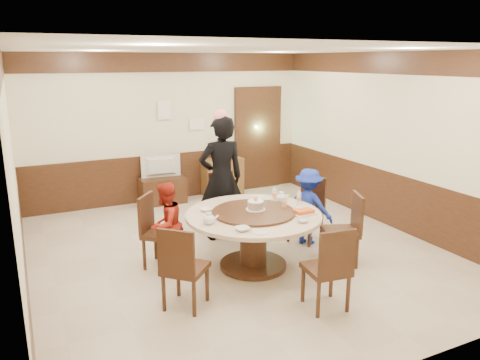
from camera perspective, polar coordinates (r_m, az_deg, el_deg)
name	(u,v)px	position (r m, az deg, el deg)	size (l,w,h in m)	color
room	(237,178)	(6.47, -0.41, 0.19)	(6.00, 6.04, 2.84)	beige
banquet_table	(253,229)	(6.12, 1.64, -5.99)	(1.76, 1.76, 0.78)	#3A2012
chair_0	(306,221)	(7.16, 8.05, -4.99)	(0.59, 0.59, 0.97)	#3A2012
chair_1	(226,215)	(7.37, -1.72, -4.28)	(0.45, 0.46, 0.97)	#3A2012
chair_2	(161,244)	(6.34, -9.65, -7.69)	(0.62, 0.62, 0.97)	#3A2012
chair_3	(185,281)	(5.30, -6.76, -12.19)	(0.62, 0.62, 0.97)	#3A2012
chair_4	(327,282)	(5.33, 10.50, -12.16)	(0.49, 0.50, 0.97)	#3A2012
chair_5	(342,242)	(6.46, 12.30, -7.39)	(0.58, 0.57, 0.97)	#3A2012
person_standing	(221,178)	(7.01, -2.29, 0.19)	(0.69, 0.45, 1.89)	black
person_red	(166,225)	(6.26, -9.03, -5.39)	(0.55, 0.43, 1.13)	#A62316
person_blue	(308,207)	(6.98, 8.32, -3.22)	(0.74, 0.42, 1.14)	#182D9C
birthday_cake	(256,205)	(6.07, 1.92, -3.09)	(0.26, 0.26, 0.18)	white
teapot_left	(209,219)	(5.65, -3.82, -4.81)	(0.17, 0.15, 0.13)	white
teapot_right	(281,198)	(6.53, 5.06, -2.18)	(0.17, 0.15, 0.13)	white
bowl_0	(206,210)	(6.14, -4.13, -3.64)	(0.15, 0.15, 0.04)	white
bowl_1	(303,221)	(5.76, 7.66, -4.93)	(0.14, 0.14, 0.04)	white
bowl_2	(242,229)	(5.44, 0.30, -5.98)	(0.17, 0.17, 0.04)	white
bowl_3	(299,208)	(6.23, 7.25, -3.45)	(0.12, 0.12, 0.04)	white
saucer_near	(260,232)	(5.40, 2.49, -6.34)	(0.18, 0.18, 0.01)	white
saucer_far	(265,198)	(6.67, 3.11, -2.25)	(0.18, 0.18, 0.01)	white
shrimp_platter	(304,212)	(6.05, 7.77, -3.91)	(0.30, 0.20, 0.06)	white
bottle_0	(284,203)	(6.24, 5.44, -2.79)	(0.06, 0.06, 0.16)	silver
bottle_1	(299,198)	(6.47, 7.19, -2.21)	(0.06, 0.06, 0.16)	silver
bottle_2	(274,194)	(6.61, 4.21, -1.75)	(0.06, 0.06, 0.16)	silver
tv_stand	(163,190)	(9.06, -9.42, -1.24)	(0.85, 0.45, 0.50)	#3A2012
television	(162,167)	(8.95, -9.55, 1.63)	(0.75, 0.10, 0.43)	gray
side_cabinet	(222,177)	(9.48, -2.17, 0.42)	(0.80, 0.40, 0.75)	brown
thermos	(220,149)	(9.34, -2.47, 3.75)	(0.15, 0.15, 0.38)	silver
notice_left	(164,110)	(9.03, -9.20, 8.41)	(0.25, 0.00, 0.35)	white
notice_right	(197,124)	(9.27, -5.25, 6.82)	(0.30, 0.00, 0.22)	white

